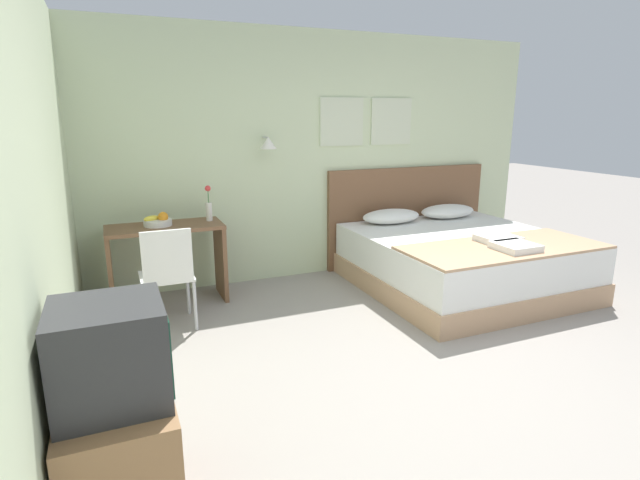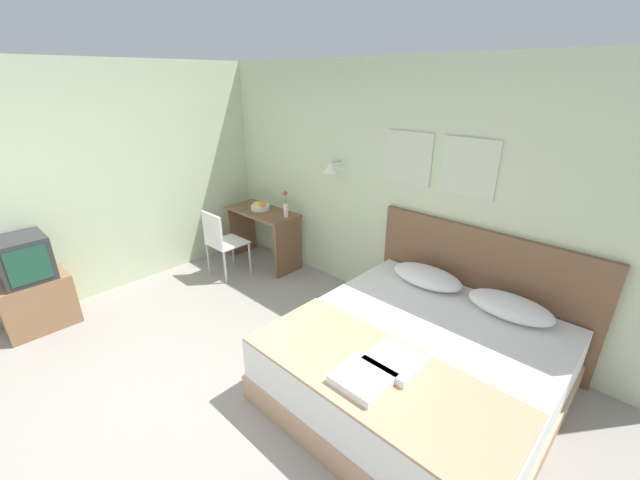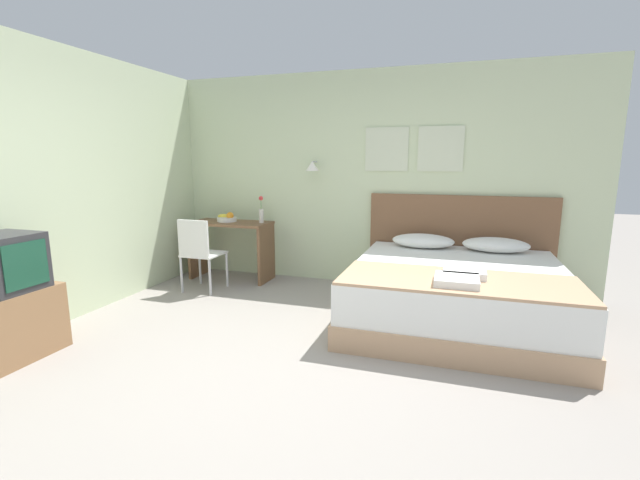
# 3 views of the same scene
# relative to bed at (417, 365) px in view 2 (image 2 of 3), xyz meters

# --- Properties ---
(ground_plane) EXTENTS (24.00, 24.00, 0.00)m
(ground_plane) POSITION_rel_bed_xyz_m (-1.24, -1.56, -0.28)
(ground_plane) COLOR gray
(wall_back) EXTENTS (5.62, 0.31, 2.65)m
(wall_back) POSITION_rel_bed_xyz_m (-1.23, 1.11, 1.05)
(wall_back) COLOR beige
(wall_back) RESTS_ON ground_plane
(wall_left) EXTENTS (0.06, 5.64, 2.65)m
(wall_left) POSITION_rel_bed_xyz_m (-3.68, -1.74, 1.04)
(wall_left) COLOR beige
(wall_left) RESTS_ON ground_plane
(bed) EXTENTS (1.99, 2.04, 0.57)m
(bed) POSITION_rel_bed_xyz_m (0.00, 0.00, 0.00)
(bed) COLOR tan
(bed) RESTS_ON ground_plane
(headboard) EXTENTS (2.11, 0.06, 1.17)m
(headboard) POSITION_rel_bed_xyz_m (-0.00, 1.05, 0.30)
(headboard) COLOR brown
(headboard) RESTS_ON ground_plane
(pillow_left) EXTENTS (0.70, 0.38, 0.16)m
(pillow_left) POSITION_rel_bed_xyz_m (-0.39, 0.78, 0.37)
(pillow_left) COLOR white
(pillow_left) RESTS_ON bed
(pillow_right) EXTENTS (0.70, 0.38, 0.16)m
(pillow_right) POSITION_rel_bed_xyz_m (0.39, 0.78, 0.37)
(pillow_right) COLOR white
(pillow_right) RESTS_ON bed
(throw_blanket) EXTENTS (1.94, 0.82, 0.02)m
(throw_blanket) POSITION_rel_bed_xyz_m (-0.00, -0.59, 0.30)
(throw_blanket) COLOR tan
(throw_blanket) RESTS_ON bed
(folded_towel_near_foot) EXTENTS (0.35, 0.33, 0.06)m
(folded_towel_near_foot) POSITION_rel_bed_xyz_m (0.05, -0.45, 0.34)
(folded_towel_near_foot) COLOR white
(folded_towel_near_foot) RESTS_ON throw_blanket
(folded_towel_mid_bed) EXTENTS (0.34, 0.34, 0.06)m
(folded_towel_mid_bed) POSITION_rel_bed_xyz_m (-0.01, -0.74, 0.34)
(folded_towel_mid_bed) COLOR white
(folded_towel_mid_bed) RESTS_ON throw_blanket
(desk) EXTENTS (1.06, 0.49, 0.77)m
(desk) POSITION_rel_bed_xyz_m (-2.88, 0.74, 0.24)
(desk) COLOR brown
(desk) RESTS_ON ground_plane
(desk_chair) EXTENTS (0.43, 0.43, 0.89)m
(desk_chair) POSITION_rel_bed_xyz_m (-2.95, 0.09, 0.24)
(desk_chair) COLOR white
(desk_chair) RESTS_ON ground_plane
(fruit_bowl) EXTENTS (0.26, 0.26, 0.13)m
(fruit_bowl) POSITION_rel_bed_xyz_m (-2.93, 0.75, 0.53)
(fruit_bowl) COLOR silver
(fruit_bowl) RESTS_ON desk
(flower_vase) EXTENTS (0.06, 0.06, 0.35)m
(flower_vase) POSITION_rel_bed_xyz_m (-2.45, 0.79, 0.63)
(flower_vase) COLOR silver
(flower_vase) RESTS_ON desk
(tv_stand) EXTENTS (0.48, 0.64, 0.56)m
(tv_stand) POSITION_rel_bed_xyz_m (-3.39, -1.88, -0.00)
(tv_stand) COLOR #8E6642
(tv_stand) RESTS_ON ground_plane
(television) EXTENTS (0.47, 0.44, 0.45)m
(television) POSITION_rel_bed_xyz_m (-3.39, -1.88, 0.50)
(television) COLOR #2D2D30
(television) RESTS_ON tv_stand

